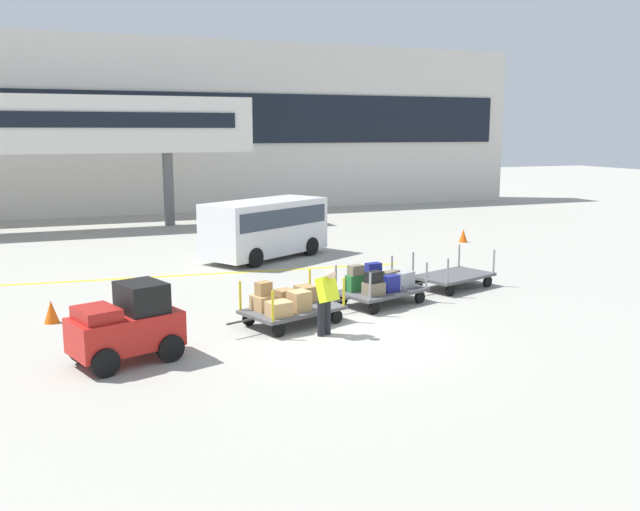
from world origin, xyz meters
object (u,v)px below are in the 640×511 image
(baggage_cart_middle, at_px, (380,285))
(shuttle_van, at_px, (266,225))
(safety_cone_near, at_px, (51,312))
(baggage_cart_tail, at_px, (453,276))
(baggage_tug, at_px, (127,325))
(baggage_cart_lead, at_px, (288,304))
(baggage_handler, at_px, (326,298))
(safety_cone_far, at_px, (463,236))

(baggage_cart_middle, distance_m, shuttle_van, 7.62)
(safety_cone_near, bearing_deg, baggage_cart_tail, -1.20)
(baggage_tug, distance_m, baggage_cart_middle, 7.11)
(baggage_cart_lead, xyz_separation_m, baggage_handler, (0.52, -1.16, 0.36))
(baggage_cart_lead, height_order, safety_cone_far, baggage_cart_lead)
(baggage_tug, distance_m, baggage_cart_tail, 10.17)
(baggage_cart_tail, bearing_deg, baggage_tug, -160.77)
(baggage_cart_tail, height_order, shuttle_van, shuttle_van)
(baggage_tug, xyz_separation_m, safety_cone_far, (14.51, 10.46, -0.48))
(baggage_handler, height_order, safety_cone_near, baggage_handler)
(baggage_tug, height_order, shuttle_van, shuttle_van)
(safety_cone_near, bearing_deg, baggage_cart_middle, -8.52)
(baggage_cart_lead, bearing_deg, baggage_handler, -65.98)
(baggage_handler, xyz_separation_m, safety_cone_near, (-5.79, 3.36, -0.59))
(safety_cone_near, height_order, safety_cone_far, same)
(shuttle_van, height_order, safety_cone_far, shuttle_van)
(safety_cone_near, bearing_deg, baggage_handler, -30.12)
(baggage_cart_middle, bearing_deg, baggage_tug, -160.64)
(shuttle_van, height_order, safety_cone_near, shuttle_van)
(baggage_cart_middle, relative_size, safety_cone_far, 5.58)
(shuttle_van, xyz_separation_m, safety_cone_near, (-7.25, -6.31, -0.96))
(safety_cone_far, bearing_deg, baggage_cart_tail, -124.65)
(baggage_tug, bearing_deg, baggage_handler, 2.87)
(baggage_handler, bearing_deg, safety_cone_near, 149.88)
(baggage_cart_tail, bearing_deg, safety_cone_far, 55.35)
(baggage_tug, relative_size, baggage_cart_tail, 0.76)
(baggage_cart_tail, distance_m, safety_cone_near, 11.05)
(baggage_cart_tail, relative_size, safety_cone_far, 5.58)
(baggage_handler, xyz_separation_m, shuttle_van, (1.46, 9.67, 0.37))
(baggage_cart_middle, height_order, shuttle_van, shuttle_van)
(shuttle_van, xyz_separation_m, safety_cone_far, (8.71, 0.57, -0.96))
(safety_cone_near, bearing_deg, shuttle_van, 41.04)
(baggage_cart_middle, bearing_deg, baggage_cart_lead, -161.26)
(baggage_tug, distance_m, shuttle_van, 11.48)
(baggage_tug, distance_m, safety_cone_near, 3.89)
(baggage_cart_tail, xyz_separation_m, safety_cone_far, (4.92, 7.11, -0.07))
(baggage_cart_middle, distance_m, safety_cone_far, 11.25)
(baggage_cart_tail, height_order, safety_cone_far, baggage_cart_tail)
(baggage_cart_middle, bearing_deg, shuttle_van, 96.84)
(baggage_handler, bearing_deg, baggage_cart_lead, 114.02)
(baggage_tug, xyz_separation_m, baggage_handler, (4.34, 0.22, 0.11))
(baggage_cart_middle, bearing_deg, safety_cone_far, 46.08)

